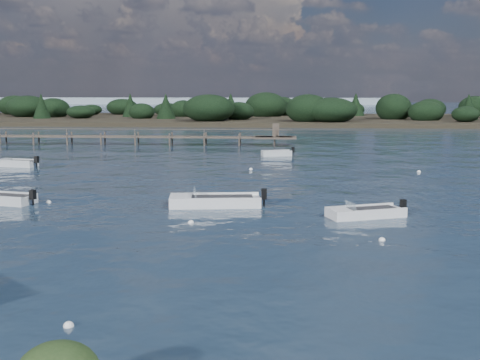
# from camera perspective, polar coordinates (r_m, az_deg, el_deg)

# --- Properties ---
(ground) EXTENTS (400.00, 400.00, 0.00)m
(ground) POSITION_cam_1_polar(r_m,az_deg,el_deg) (85.67, 0.79, 4.07)
(ground) COLOR #162434
(ground) RESTS_ON ground
(dinghy_mid_white_b) EXTENTS (4.62, 2.97, 1.14)m
(dinghy_mid_white_b) POSITION_cam_1_polar(r_m,az_deg,el_deg) (33.95, 11.81, -3.19)
(dinghy_mid_white_b) COLOR silver
(dinghy_mid_white_b) RESTS_ON ground
(tender_far_grey_b) EXTENTS (3.51, 1.93, 1.17)m
(tender_far_grey_b) POSITION_cam_1_polar(r_m,az_deg,el_deg) (62.53, 3.48, 2.44)
(tender_far_grey_b) COLOR #B6BBBE
(tender_far_grey_b) RESTS_ON ground
(tender_far_grey) EXTENTS (4.01, 2.07, 1.27)m
(tender_far_grey) POSITION_cam_1_polar(r_m,az_deg,el_deg) (57.79, -20.36, 1.39)
(tender_far_grey) COLOR #B6BBBE
(tender_far_grey) RESTS_ON ground
(dinghy_mid_white_a) EXTENTS (5.93, 2.67, 1.37)m
(dinghy_mid_white_a) POSITION_cam_1_polar(r_m,az_deg,el_deg) (36.28, -2.42, -2.20)
(dinghy_mid_white_a) COLOR silver
(dinghy_mid_white_a) RESTS_ON ground
(dinghy_mid_grey) EXTENTS (4.85, 2.60, 1.20)m
(dinghy_mid_grey) POSITION_cam_1_polar(r_m,az_deg,el_deg) (40.07, -21.83, -1.80)
(dinghy_mid_grey) COLOR #B6BBBE
(dinghy_mid_grey) RESTS_ON ground
(buoy_a) EXTENTS (0.32, 0.32, 0.32)m
(buoy_a) POSITION_cam_1_polar(r_m,az_deg,el_deg) (19.24, -15.94, -13.21)
(buoy_a) COLOR white
(buoy_a) RESTS_ON ground
(buoy_b) EXTENTS (0.32, 0.32, 0.32)m
(buoy_b) POSITION_cam_1_polar(r_m,az_deg,el_deg) (29.00, 13.32, -5.61)
(buoy_b) COLOR white
(buoy_b) RESTS_ON ground
(buoy_c) EXTENTS (0.32, 0.32, 0.32)m
(buoy_c) POSITION_cam_1_polar(r_m,az_deg,el_deg) (39.15, -17.69, -2.06)
(buoy_c) COLOR white
(buoy_c) RESTS_ON ground
(buoy_e) EXTENTS (0.32, 0.32, 0.32)m
(buoy_e) POSITION_cam_1_polar(r_m,az_deg,el_deg) (52.18, 1.04, 1.00)
(buoy_e) COLOR white
(buoy_e) RESTS_ON ground
(buoy_extra_a) EXTENTS (0.32, 0.32, 0.32)m
(buoy_extra_a) POSITION_cam_1_polar(r_m,az_deg,el_deg) (31.88, -4.68, -4.09)
(buoy_extra_a) COLOR white
(buoy_extra_a) RESTS_ON ground
(buoy_extra_b) EXTENTS (0.32, 0.32, 0.32)m
(buoy_extra_b) POSITION_cam_1_polar(r_m,az_deg,el_deg) (52.83, 16.60, 0.73)
(buoy_extra_b) COLOR white
(buoy_extra_b) RESTS_ON ground
(jetty) EXTENTS (64.50, 3.20, 3.40)m
(jetty) POSITION_cam_1_polar(r_m,az_deg,el_deg) (78.09, -15.89, 3.99)
(jetty) COLOR #4F443A
(jetty) RESTS_ON ground
(far_headland) EXTENTS (190.00, 40.00, 5.80)m
(far_headland) POSITION_cam_1_polar(r_m,az_deg,el_deg) (126.99, 13.22, 6.28)
(far_headland) COLOR black
(far_headland) RESTS_ON ground
(distant_haze) EXTENTS (280.00, 20.00, 2.40)m
(distant_haze) POSITION_cam_1_polar(r_m,az_deg,el_deg) (272.32, -16.55, 6.97)
(distant_haze) COLOR gray
(distant_haze) RESTS_ON ground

